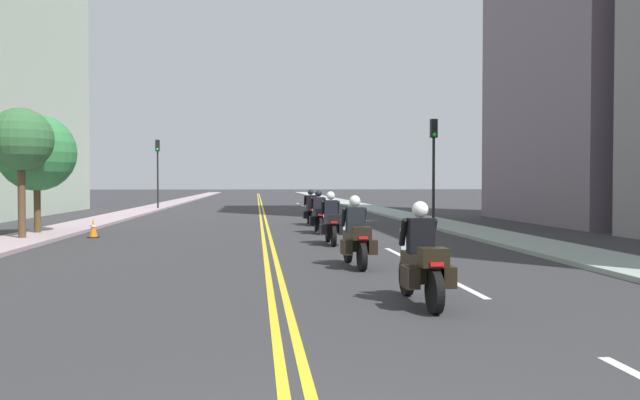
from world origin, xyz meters
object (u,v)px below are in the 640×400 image
Objects in this scene: motorcycle_0 at (422,263)px; motorcycle_2 at (331,223)px; traffic_light_far at (158,162)px; motorcycle_1 at (356,238)px; street_tree_0 at (21,140)px; street_tree_1 at (37,153)px; traffic_cone_0 at (93,228)px; traffic_light_near at (434,153)px; motorcycle_3 at (319,215)px; motorcycle_4 at (311,211)px.

motorcycle_0 is 1.05× the size of motorcycle_2.
traffic_light_far is at bearing 102.82° from motorcycle_0.
motorcycle_1 is 0.50× the size of street_tree_0.
street_tree_0 is at bearing -83.83° from street_tree_1.
street_tree_0 is (-9.88, 7.58, 2.64)m from motorcycle_1.
street_tree_0 is at bearing -147.28° from traffic_cone_0.
traffic_light_near is at bearing -53.12° from traffic_light_far.
motorcycle_3 is 0.50× the size of street_tree_0.
traffic_cone_0 is 3.62m from street_tree_1.
traffic_cone_0 is (-7.91, 8.84, -0.34)m from motorcycle_1.
motorcycle_4 is at bearing 36.13° from traffic_cone_0.
traffic_light_far is 1.12× the size of street_tree_1.
street_tree_1 is at bearing -168.61° from traffic_light_near.
traffic_light_far is (-9.35, 17.58, 2.72)m from motorcycle_4.
motorcycle_0 is 16.16m from street_tree_0.
motorcycle_4 is at bearing -61.98° from traffic_light_far.
motorcycle_3 is (-0.21, 14.70, 0.01)m from motorcycle_0.
street_tree_1 is at bearing -155.94° from motorcycle_4.
traffic_light_far is (-14.52, 19.36, 0.17)m from traffic_light_near.
motorcycle_3 is at bearing -67.48° from traffic_light_far.
motorcycle_2 is 10.50m from street_tree_0.
motorcycle_2 is at bearing 86.04° from motorcycle_1.
traffic_light_near is 15.82m from street_tree_1.
traffic_light_far is 24.78m from street_tree_0.
motorcycle_0 is 10.12m from motorcycle_2.
traffic_light_far is (-9.20, 26.90, 2.71)m from motorcycle_2.
motorcycle_1 is 0.98× the size of motorcycle_4.
traffic_light_near reaches higher than traffic_cone_0.
traffic_cone_0 is at bearing -145.19° from motorcycle_4.
traffic_light_far is at bearing 108.53° from motorcycle_2.
traffic_light_near is at bearing 17.34° from traffic_cone_0.
motorcycle_0 is at bearing -75.65° from traffic_light_far.
street_tree_0 is (-10.20, 12.25, 2.64)m from motorcycle_0.
street_tree_1 reaches higher than motorcycle_4.
motorcycle_1 is (-0.33, 4.67, -0.00)m from motorcycle_0.
traffic_light_far is (-9.47, 37.02, 2.71)m from motorcycle_0.
motorcycle_0 is 0.46× the size of traffic_light_far.
traffic_light_far reaches higher than motorcycle_3.
motorcycle_1 is 14.77m from motorcycle_4.
motorcycle_4 is at bearing 88.31° from motorcycle_3.
motorcycle_0 is 19.44m from motorcycle_4.
street_tree_0 is (-9.99, -2.45, 2.63)m from motorcycle_3.
traffic_light_near is (5.27, 2.96, 2.53)m from motorcycle_3.
traffic_cone_0 is 14.22m from traffic_light_near.
motorcycle_1 is at bearing -112.49° from traffic_light_near.
street_tree_1 is at bearing 96.17° from street_tree_0.
traffic_cone_0 is (-8.24, 13.51, -0.34)m from motorcycle_0.
motorcycle_4 is at bearing 85.88° from motorcycle_1.
traffic_light_far reaches higher than street_tree_1.
motorcycle_3 is (0.05, 4.58, 0.01)m from motorcycle_2.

